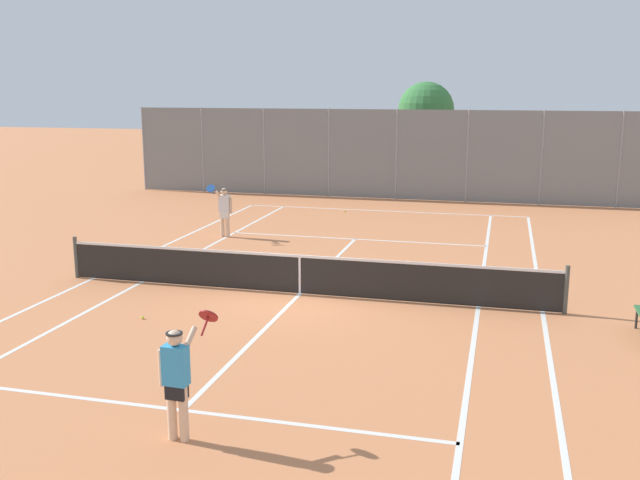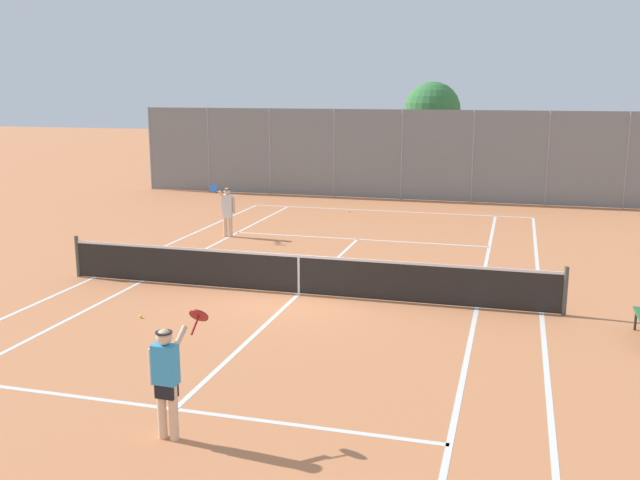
# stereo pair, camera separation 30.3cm
# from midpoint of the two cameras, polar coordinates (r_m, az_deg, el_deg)

# --- Properties ---
(ground_plane) EXTENTS (120.00, 120.00, 0.00)m
(ground_plane) POSITION_cam_midpoint_polar(r_m,az_deg,el_deg) (16.89, -2.13, -4.34)
(ground_plane) COLOR #CC7A4C
(court_line_markings) EXTENTS (11.10, 23.90, 0.01)m
(court_line_markings) POSITION_cam_midpoint_polar(r_m,az_deg,el_deg) (16.89, -2.13, -4.33)
(court_line_markings) COLOR silver
(court_line_markings) RESTS_ON ground
(tennis_net) EXTENTS (12.00, 0.10, 1.07)m
(tennis_net) POSITION_cam_midpoint_polar(r_m,az_deg,el_deg) (16.75, -2.15, -2.67)
(tennis_net) COLOR #474C47
(tennis_net) RESTS_ON ground
(player_near_side) EXTENTS (0.68, 0.73, 1.77)m
(player_near_side) POSITION_cam_midpoint_polar(r_m,az_deg,el_deg) (10.10, -12.24, -10.65)
(player_near_side) COLOR beige
(player_near_side) RESTS_ON ground
(player_far_left) EXTENTS (0.64, 0.76, 1.77)m
(player_far_left) POSITION_cam_midpoint_polar(r_m,az_deg,el_deg) (23.31, -8.03, 2.49)
(player_far_left) COLOR beige
(player_far_left) RESTS_ON ground
(loose_tennis_ball_0) EXTENTS (0.07, 0.07, 0.07)m
(loose_tennis_ball_0) POSITION_cam_midpoint_polar(r_m,az_deg,el_deg) (18.48, -7.86, -2.89)
(loose_tennis_ball_0) COLOR #D1DB33
(loose_tennis_ball_0) RESTS_ON ground
(loose_tennis_ball_1) EXTENTS (0.07, 0.07, 0.07)m
(loose_tennis_ball_1) POSITION_cam_midpoint_polar(r_m,az_deg,el_deg) (27.91, 1.68, 2.33)
(loose_tennis_ball_1) COLOR #D1DB33
(loose_tennis_ball_1) RESTS_ON ground
(loose_tennis_ball_2) EXTENTS (0.07, 0.07, 0.07)m
(loose_tennis_ball_2) POSITION_cam_midpoint_polar(r_m,az_deg,el_deg) (15.59, -14.56, -6.03)
(loose_tennis_ball_2) COLOR #D1DB33
(loose_tennis_ball_2) RESTS_ON ground
(back_fence) EXTENTS (24.06, 0.08, 3.88)m
(back_fence) POSITION_cam_midpoint_polar(r_m,az_deg,el_deg) (31.00, 5.84, 6.81)
(back_fence) COLOR gray
(back_fence) RESTS_ON ground
(tree_behind_left) EXTENTS (2.65, 2.65, 5.05)m
(tree_behind_left) POSITION_cam_midpoint_polar(r_m,az_deg,el_deg) (34.60, 8.19, 10.08)
(tree_behind_left) COLOR brown
(tree_behind_left) RESTS_ON ground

